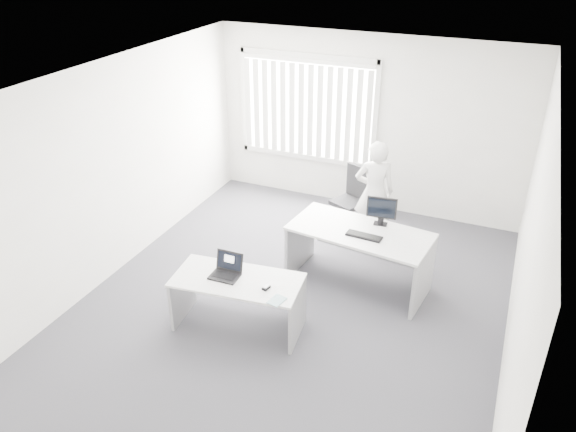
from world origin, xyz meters
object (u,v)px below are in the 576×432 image
at_px(desk_far, 359,246).
at_px(person, 374,192).
at_px(laptop, 224,268).
at_px(office_chair, 350,209).
at_px(desk_near, 238,292).
at_px(monitor, 382,211).

relative_size(desk_far, person, 1.19).
bearing_deg(laptop, person, 67.07).
relative_size(office_chair, laptop, 3.00).
bearing_deg(desk_near, laptop, -177.07).
xyz_separation_m(desk_far, laptop, (-1.17, -1.40, 0.21)).
distance_m(person, laptop, 2.79).
relative_size(person, laptop, 4.76).
distance_m(desk_near, laptop, 0.35).
xyz_separation_m(office_chair, monitor, (0.76, -1.19, 0.69)).
bearing_deg(desk_far, desk_near, -119.66).
bearing_deg(person, desk_near, 50.03).
bearing_deg(office_chair, desk_far, -44.09).
relative_size(desk_near, desk_far, 0.83).
relative_size(laptop, monitor, 0.87).
bearing_deg(laptop, office_chair, 76.64).
bearing_deg(desk_near, office_chair, 74.15).
distance_m(desk_far, monitor, 0.53).
relative_size(desk_near, laptop, 4.67).
relative_size(desk_near, office_chair, 1.56).
bearing_deg(laptop, desk_near, 8.23).
relative_size(desk_near, person, 0.98).
height_order(desk_far, laptop, laptop).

